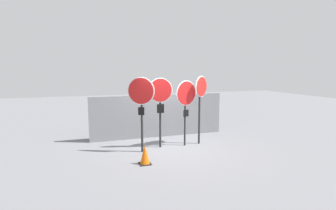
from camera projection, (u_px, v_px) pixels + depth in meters
ground_plane at (172, 147)px, 9.14m from camera, size 40.00×40.00×0.00m
fence_back at (159, 116)px, 10.52m from camera, size 5.43×0.12×1.70m
stop_sign_0 at (141, 98)px, 8.38m from camera, size 0.79×0.47×2.47m
stop_sign_1 at (160, 97)px, 8.89m from camera, size 0.83×0.16×2.42m
stop_sign_2 at (186, 98)px, 9.14m from camera, size 0.84×0.32×2.32m
stop_sign_3 at (201, 95)px, 9.37m from camera, size 0.63×0.44×2.47m
traffic_cone_0 at (145, 155)px, 7.49m from camera, size 0.34×0.34×0.56m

